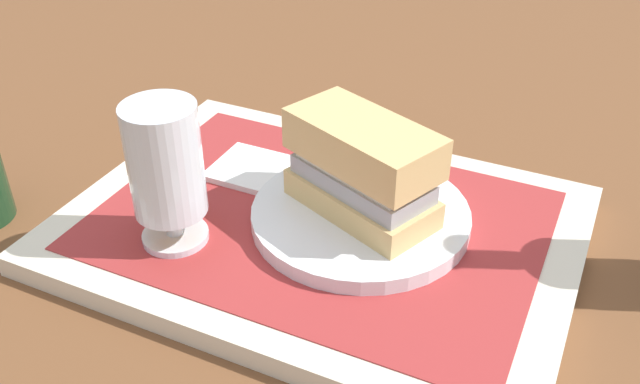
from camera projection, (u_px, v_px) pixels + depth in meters
ground_plane at (320, 238)px, 0.63m from camera, size 3.00×3.00×0.00m
tray at (320, 229)px, 0.62m from camera, size 0.44×0.32×0.02m
placemat at (320, 220)px, 0.62m from camera, size 0.38×0.27×0.00m
plate at (360, 216)px, 0.61m from camera, size 0.19×0.19×0.01m
sandwich at (359, 166)px, 0.58m from camera, size 0.14×0.11×0.08m
beer_glass at (166, 168)px, 0.56m from camera, size 0.06×0.06×0.12m
napkin_folded at (259, 171)px, 0.68m from camera, size 0.09×0.07×0.01m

